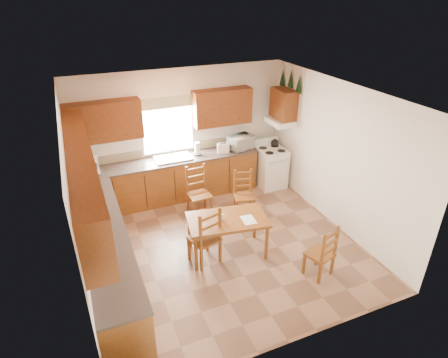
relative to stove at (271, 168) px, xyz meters
name	(u,v)px	position (x,y,z in m)	size (l,w,h in m)	color
floor	(223,245)	(-1.87, -1.65, -0.44)	(4.50, 4.50, 0.00)	#846048
ceiling	(223,95)	(-1.87, -1.65, 2.26)	(4.50, 4.50, 0.00)	#9A5429
wall_left	(76,206)	(-4.12, -1.65, 0.91)	(4.50, 4.50, 0.00)	white
wall_right	(336,156)	(0.38, -1.65, 0.91)	(4.50, 4.50, 0.00)	white
wall_back	(182,133)	(-1.87, 0.60, 0.91)	(4.50, 4.50, 0.00)	white
wall_front	(299,261)	(-1.87, -3.90, 0.91)	(4.50, 4.50, 0.00)	white
lower_cab_back	(171,180)	(-2.25, 0.30, 0.00)	(3.75, 0.60, 0.88)	brown
lower_cab_left	(109,257)	(-3.82, -1.80, 0.00)	(0.60, 3.60, 0.88)	brown
counter_back	(170,160)	(-2.25, 0.30, 0.46)	(3.75, 0.63, 0.04)	#463A35
counter_left	(104,233)	(-3.82, -1.80, 0.46)	(0.63, 3.60, 0.04)	#463A35
backsplash	(166,150)	(-2.25, 0.59, 0.57)	(3.75, 0.01, 0.18)	gray
upper_cab_back_left	(104,121)	(-3.42, 0.44, 1.42)	(1.41, 0.33, 0.75)	#663113
upper_cab_back_right	(222,107)	(-1.01, 0.44, 1.42)	(1.25, 0.33, 0.75)	#663113
upper_cab_left	(83,176)	(-3.96, -1.80, 1.42)	(0.33, 3.60, 0.75)	#663113
upper_cab_stove	(283,104)	(0.21, 0.00, 1.46)	(0.33, 0.62, 0.62)	#663113
range_hood	(280,121)	(0.16, 0.00, 1.08)	(0.44, 0.62, 0.12)	silver
window_frame	(168,126)	(-2.17, 0.57, 1.11)	(1.13, 0.02, 1.18)	silver
window_pane	(168,126)	(-2.17, 0.57, 1.11)	(1.05, 0.01, 1.10)	white
window_valance	(166,103)	(-2.17, 0.54, 1.61)	(1.19, 0.01, 0.24)	#4F6F42
sink_basin	(173,158)	(-2.17, 0.30, 0.50)	(0.75, 0.45, 0.04)	silver
pine_decal_a	(299,84)	(0.34, -0.32, 1.94)	(0.22, 0.22, 0.36)	black
pine_decal_b	(291,78)	(0.34, 0.00, 1.98)	(0.22, 0.22, 0.36)	black
pine_decal_c	(283,77)	(0.34, 0.32, 1.94)	(0.22, 0.22, 0.36)	black
stove	(271,168)	(0.00, 0.00, 0.00)	(0.59, 0.61, 0.88)	silver
coffeemaker	(93,164)	(-3.75, 0.27, 0.67)	(0.22, 0.27, 0.38)	silver
paper_towel	(197,149)	(-1.64, 0.30, 0.63)	(0.12, 0.12, 0.29)	white
toaster	(223,148)	(-1.08, 0.22, 0.58)	(0.24, 0.15, 0.20)	silver
microwave	(241,142)	(-0.65, 0.26, 0.63)	(0.49, 0.35, 0.30)	silver
dining_table	(227,236)	(-1.89, -1.88, -0.09)	(1.31, 0.75, 0.70)	brown
chair_near_left	(204,235)	(-2.32, -1.93, 0.09)	(0.44, 0.42, 1.05)	brown
chair_near_right	(320,251)	(-0.77, -2.93, 0.02)	(0.38, 0.37, 0.91)	brown
chair_far_left	(199,192)	(-1.91, -0.53, 0.07)	(0.42, 0.40, 1.01)	brown
chair_far_right	(244,194)	(-1.09, -0.86, 0.02)	(0.38, 0.37, 0.92)	brown
table_paper	(248,220)	(-1.58, -2.05, 0.26)	(0.21, 0.28, 0.00)	white
table_card	(222,217)	(-1.99, -1.88, 0.32)	(0.08, 0.02, 0.11)	white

